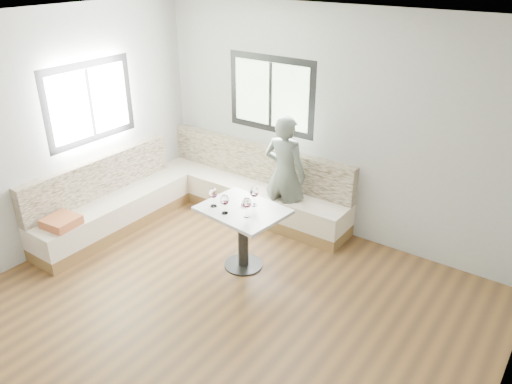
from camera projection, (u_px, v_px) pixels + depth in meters
room at (194, 195)px, 4.32m from camera, size 5.01×5.01×2.81m
banquette at (191, 197)px, 6.71m from camera, size 2.90×2.80×0.95m
table at (243, 224)px, 5.59m from camera, size 0.98×0.81×0.75m
person at (285, 174)px, 6.30m from camera, size 0.59×0.42×1.55m
olive_ramekin at (245, 203)px, 5.58m from camera, size 0.09×0.09×0.03m
wine_glass_a at (213, 194)px, 5.49m from camera, size 0.10×0.10×0.22m
wine_glass_b at (225, 200)px, 5.34m from camera, size 0.10×0.10×0.22m
wine_glass_c at (247, 203)px, 5.28m from camera, size 0.10×0.10×0.22m
wine_glass_d at (254, 193)px, 5.51m from camera, size 0.10×0.10×0.22m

